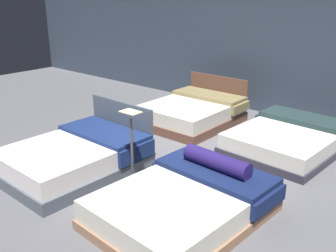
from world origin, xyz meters
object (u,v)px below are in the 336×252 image
bed_1 (186,201)px  price_sign (132,159)px  bed_3 (289,139)px  bed_0 (77,156)px  bed_2 (193,112)px

bed_1 → price_sign: bearing=177.7°
bed_3 → bed_1: bearing=-87.9°
bed_0 → bed_1: size_ratio=0.94×
bed_0 → bed_2: bed_0 is taller
bed_0 → bed_2: size_ratio=1.04×
bed_0 → bed_3: bed_0 is taller
bed_0 → bed_2: 3.08m
price_sign → bed_0: bearing=-170.3°
bed_1 → bed_3: bearing=92.0°
bed_3 → price_sign: price_sign is taller
bed_3 → price_sign: size_ratio=1.86×
bed_1 → price_sign: size_ratio=1.91×
bed_1 → bed_3: size_ratio=1.03×
bed_1 → price_sign: (-1.05, 0.10, 0.24)m
bed_3 → price_sign: bearing=-108.1°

